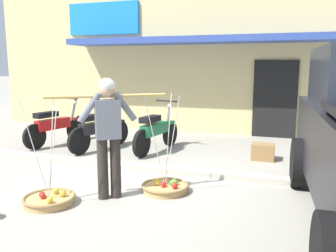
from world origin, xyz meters
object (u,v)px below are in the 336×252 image
Objects in this scene: motorcycle_third_in_row at (156,131)px; wooden_crate at (263,152)px; fruit_vendor at (108,130)px; fruit_basket_left_side at (49,199)px; motorcycle_second_in_row at (99,130)px; fruit_basket_right_side at (165,187)px; motorcycle_nearest_shop at (55,126)px.

motorcycle_third_in_row reaches higher than wooden_crate.
fruit_vendor is 1.22m from fruit_basket_left_side.
fruit_basket_left_side is 3.32m from motorcycle_third_in_row.
fruit_basket_right_side is at bearing -42.70° from motorcycle_second_in_row.
fruit_basket_right_side is (0.67, 0.48, -0.90)m from fruit_vendor.
fruit_vendor is 0.95× the size of motorcycle_nearest_shop.
wooden_crate is at bearing 55.72° from fruit_vendor.
motorcycle_nearest_shop is at bearing -178.13° from wooden_crate.
motorcycle_second_in_row is at bearing -176.03° from wooden_crate.
fruit_basket_left_side and fruit_basket_right_side have the same top height.
motorcycle_second_in_row is (-2.28, 2.10, 0.38)m from fruit_basket_right_side.
fruit_basket_left_side is (-0.67, -0.48, -0.90)m from fruit_vendor.
fruit_basket_left_side is at bearing -72.87° from motorcycle_second_in_row.
motorcycle_nearest_shop is 0.99× the size of motorcycle_third_in_row.
fruit_vendor is at bearing -144.35° from fruit_basket_right_side.
fruit_vendor is 1.22m from fruit_basket_right_side.
motorcycle_third_in_row is at bearing 96.78° from fruit_vendor.
fruit_basket_left_side is 0.81× the size of motorcycle_nearest_shop.
fruit_basket_left_side is 3.23m from motorcycle_second_in_row.
fruit_basket_left_side is 3.30× the size of wooden_crate.
motorcycle_second_in_row is at bearing 137.30° from fruit_basket_right_side.
motorcycle_nearest_shop is at bearing 147.83° from fruit_basket_right_side.
motorcycle_nearest_shop is at bearing -177.00° from motorcycle_third_in_row.
wooden_crate is (1.26, 2.35, 0.09)m from fruit_basket_right_side.
fruit_basket_left_side is 4.21m from wooden_crate.
fruit_vendor reaches higher than fruit_basket_right_side.
fruit_vendor reaches higher than fruit_basket_left_side.
wooden_crate is at bearing 0.63° from motorcycle_third_in_row.
fruit_vendor reaches higher than motorcycle_second_in_row.
fruit_vendor is 1.17× the size of fruit_basket_left_side.
wooden_crate is at bearing 51.91° from fruit_basket_left_side.
fruit_basket_left_side reaches higher than motorcycle_third_in_row.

